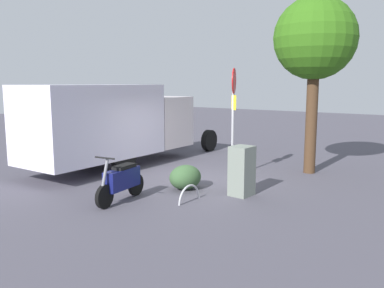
{
  "coord_description": "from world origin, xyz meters",
  "views": [
    {
      "loc": [
        9.64,
        6.95,
        2.87
      ],
      "look_at": [
        0.83,
        0.5,
        1.22
      ],
      "focal_mm": 37.74,
      "sensor_mm": 36.0,
      "label": 1
    }
  ],
  "objects": [
    {
      "name": "utility_cabinet",
      "position": [
        0.72,
        2.0,
        0.64
      ],
      "size": [
        0.59,
        0.54,
        1.29
      ],
      "primitive_type": "cube",
      "rotation": [
        0.0,
        0.0,
        -0.06
      ],
      "color": "slate",
      "rests_on": "ground"
    },
    {
      "name": "ground_plane",
      "position": [
        0.0,
        0.0,
        0.0
      ],
      "size": [
        60.0,
        60.0,
        0.0
      ],
      "primitive_type": "plane",
      "color": "#4A4853"
    },
    {
      "name": "street_tree",
      "position": [
        -2.92,
        2.46,
        4.18
      ],
      "size": [
        2.55,
        2.55,
        5.52
      ],
      "color": "#47301E",
      "rests_on": "ground"
    },
    {
      "name": "bike_rack_hoop",
      "position": [
        1.96,
        1.24,
        0.0
      ],
      "size": [
        0.85,
        0.05,
        0.85
      ],
      "primitive_type": "torus",
      "rotation": [
        1.57,
        0.0,
        -0.0
      ],
      "color": "#B7B7BC",
      "rests_on": "ground"
    },
    {
      "name": "stop_sign",
      "position": [
        -0.93,
        0.75,
        2.21
      ],
      "size": [
        0.71,
        0.33,
        3.32
      ],
      "color": "#9E9EA3",
      "rests_on": "ground"
    },
    {
      "name": "box_truck_near",
      "position": [
        0.09,
        -3.36,
        1.58
      ],
      "size": [
        8.4,
        2.38,
        2.82
      ],
      "rotation": [
        0.0,
        0.0,
        3.17
      ],
      "color": "black",
      "rests_on": "ground"
    },
    {
      "name": "shrub_near_sign",
      "position": [
        1.09,
        0.46,
        0.33
      ],
      "size": [
        0.97,
        0.8,
        0.66
      ],
      "primitive_type": "ellipsoid",
      "color": "#385932",
      "rests_on": "ground"
    },
    {
      "name": "motorcycle",
      "position": [
        2.91,
        -0.11,
        0.52
      ],
      "size": [
        1.8,
        0.61,
        1.2
      ],
      "rotation": [
        0.0,
        0.0,
        0.16
      ],
      "color": "black",
      "rests_on": "ground"
    }
  ]
}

